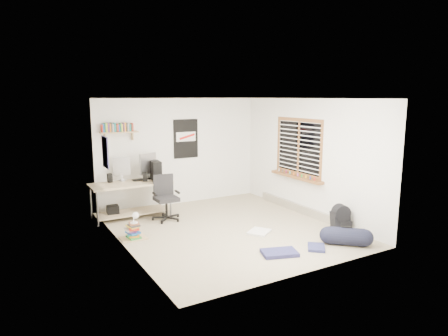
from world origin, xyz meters
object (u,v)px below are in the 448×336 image
backpack (340,222)px  book_stack (133,231)px  duffel_bag (346,237)px  desk (131,200)px  office_chair (166,197)px

backpack → book_stack: backpack is taller
duffel_bag → desk: bearing=171.2°
backpack → duffel_bag: duffel_bag is taller
office_chair → book_stack: size_ratio=2.10×
desk → duffel_bag: (2.73, -3.46, -0.22)m
desk → backpack: (3.13, -2.94, -0.16)m
office_chair → book_stack: office_chair is taller
desk → office_chair: 0.82m
backpack → duffel_bag: 0.65m
desk → backpack: bearing=-40.0°
office_chair → duffel_bag: (2.16, -2.89, -0.35)m
office_chair → backpack: office_chair is taller
office_chair → duffel_bag: size_ratio=1.55×
office_chair → backpack: bearing=-37.2°
desk → book_stack: (-0.37, -1.33, -0.21)m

